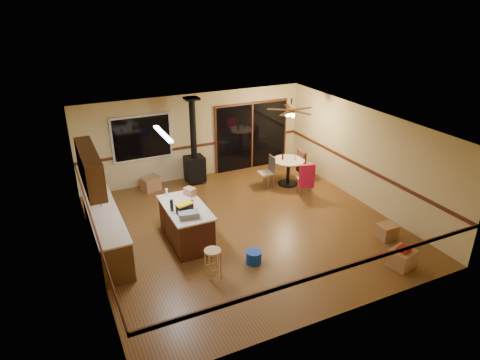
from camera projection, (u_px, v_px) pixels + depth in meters
floor at (245, 227)px, 10.51m from camera, size 7.00×7.00×0.00m
ceiling at (246, 125)px, 9.45m from camera, size 7.00×7.00×0.00m
wall_back at (195, 136)px, 12.88m from camera, size 7.00×0.00×7.00m
wall_front at (337, 256)px, 7.09m from camera, size 7.00×0.00×7.00m
wall_left at (90, 209)px, 8.62m from camera, size 0.00×7.00×7.00m
wall_right at (364, 156)px, 11.35m from camera, size 0.00×7.00×7.00m
chair_rail at (245, 190)px, 10.11m from camera, size 7.00×7.00×0.08m
window at (142, 138)px, 12.13m from camera, size 1.72×0.10×1.32m
sliding_door at (252, 136)px, 13.68m from camera, size 2.52×0.10×2.10m
lower_cabinets at (106, 231)px, 9.50m from camera, size 0.60×3.00×0.86m
countertop at (104, 213)px, 9.32m from camera, size 0.64×3.04×0.04m
upper_cabinets at (90, 168)px, 9.02m from camera, size 0.35×2.00×0.80m
kitchen_island at (186, 224)px, 9.74m from camera, size 0.88×1.68×0.90m
wood_stove at (194, 160)px, 12.66m from camera, size 0.55×0.50×2.52m
ceiling_fan at (291, 112)px, 11.95m from camera, size 0.24×0.24×0.55m
fluorescent_strip at (163, 134)px, 9.02m from camera, size 0.10×1.20×0.04m
toolbox_grey at (189, 215)px, 9.07m from camera, size 0.46×0.31×0.13m
toolbox_black at (184, 208)px, 9.28m from camera, size 0.37×0.26×0.19m
toolbox_yellow_lid at (184, 204)px, 9.24m from camera, size 0.42×0.29×0.03m
box_on_island at (190, 192)px, 10.08m from camera, size 0.28×0.32×0.18m
bottle_dark at (172, 205)px, 9.34m from camera, size 0.10×0.10×0.27m
bottle_pink at (192, 204)px, 9.41m from camera, size 0.09×0.09×0.25m
bottle_white at (167, 192)px, 10.04m from camera, size 0.08×0.08×0.18m
bar_stool at (213, 263)px, 8.58m from camera, size 0.38×0.38×0.63m
blue_bucket at (254, 257)px, 9.09m from camera, size 0.38×0.38×0.28m
dining_table at (288, 168)px, 12.64m from camera, size 0.94×0.94×0.78m
glass_red at (283, 157)px, 12.53m from camera, size 0.06×0.06×0.16m
glass_cream at (295, 157)px, 12.54m from camera, size 0.08×0.08×0.13m
chair_left at (269, 168)px, 12.46m from camera, size 0.43×0.43×0.51m
chair_near at (307, 176)px, 11.91m from camera, size 0.51×0.54×0.70m
chair_right at (302, 162)px, 12.87m from camera, size 0.50×0.47×0.70m
box_under_window at (151, 184)px, 12.39m from camera, size 0.60×0.54×0.40m
box_corner_a at (402, 258)px, 8.95m from camera, size 0.60×0.54×0.39m
box_corner_b at (387, 231)px, 9.99m from camera, size 0.43×0.37×0.34m
box_small_red at (404, 249)px, 8.86m from camera, size 0.31×0.28×0.07m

